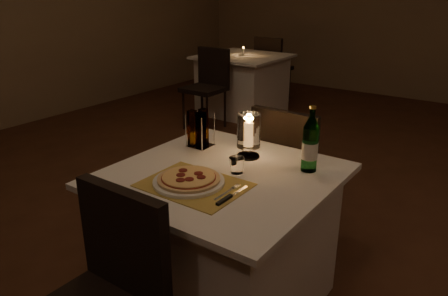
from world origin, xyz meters
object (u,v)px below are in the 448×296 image
Objects in this scene: pizza at (189,178)px; tumbler at (237,165)px; neighbor_table_left at (243,84)px; main_table at (222,240)px; water_bottle at (310,145)px; chair_near at (106,286)px; chair_far at (290,163)px; plate at (189,181)px; hurricane_candle at (249,132)px.

tumbler is at bearing 65.11° from pizza.
main_table is at bearing -58.46° from neighbor_table_left.
water_bottle reaches higher than tumbler.
chair_near is 1.00× the size of chair_far.
pizza reaches higher than plate.
pizza is 3.71× the size of tumbler.
neighbor_table_left is at bearing 128.59° from chair_far.
water_bottle is 0.32× the size of neighbor_table_left.
chair_far is (-0.00, 1.43, 0.00)m from chair_near.
hurricane_candle reaches higher than plate.
chair_far is 0.57m from hurricane_candle.
water_bottle is at bearing 39.96° from main_table.
chair_far is at bearing 86.80° from plate.
hurricane_candle is (-0.01, 0.25, 0.50)m from main_table.
plate is (-0.05, -0.89, 0.20)m from chair_far.
plate is 0.25m from tumbler.
tumbler is 0.33× the size of hurricane_candle.
plate is 0.59m from water_bottle.
plate is 4.24× the size of tumbler.
pizza is 0.88× the size of water_bottle.
tumbler reaches higher than plate.
chair_near is (-0.00, -0.71, 0.18)m from main_table.
pizza is (-0.05, -0.89, 0.22)m from chair_far.
hurricane_candle is (0.04, 0.43, 0.11)m from pizza.
chair_far is 0.63m from water_bottle.
plate is 3.78m from neighbor_table_left.
water_bottle is at bearing -54.47° from chair_far.
chair_far is (-0.00, 0.71, 0.18)m from main_table.
water_bottle is at bearing -51.88° from neighbor_table_left.
hurricane_candle is 3.46m from neighbor_table_left.
water_bottle is (0.26, 0.22, 0.09)m from tumbler.
pizza is at bearing -60.54° from neighbor_table_left.
neighbor_table_left is (-1.89, 2.85, -0.50)m from hurricane_candle.
hurricane_candle is at bearing -56.41° from neighbor_table_left.
chair_near is 11.93× the size of tumbler.
pizza is at bearing 95.35° from chair_near.
water_bottle reaches higher than main_table.
chair_near reaches higher than tumbler.
main_table is at bearing 74.48° from pizza.
water_bottle is at bearing 3.89° from hurricane_candle.
pizza is 1.22× the size of hurricane_candle.
chair_far is 2.84× the size of water_bottle.
tumbler is 0.24× the size of water_bottle.
plate is at bearing -93.20° from chair_far.
chair_near is at bearing -84.65° from plate.
hurricane_candle is at bearing 91.71° from main_table.
tumbler is at bearing -57.33° from neighbor_table_left.
tumbler is at bearing -85.27° from chair_far.
main_table is 3.57× the size of pizza.
water_bottle reaches higher than hurricane_candle.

